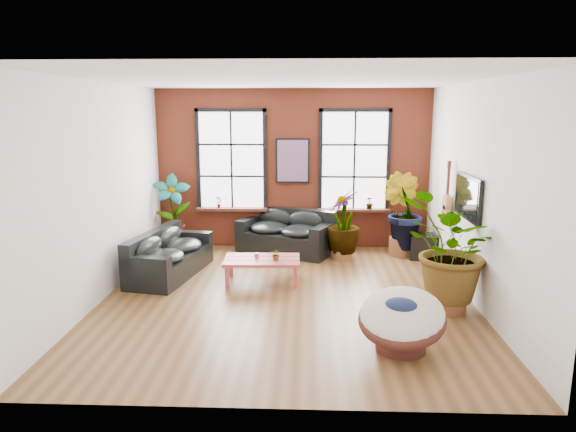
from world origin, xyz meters
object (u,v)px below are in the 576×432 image
at_px(coffee_table, 262,261).
at_px(papasan_chair, 402,318).
at_px(sofa_back, 287,233).
at_px(sofa_left, 168,255).

xyz_separation_m(coffee_table, papasan_chair, (2.03, -2.61, 0.05)).
bearing_deg(papasan_chair, coffee_table, 149.49).
xyz_separation_m(sofa_back, coffee_table, (-0.36, -2.03, -0.03)).
bearing_deg(sofa_left, papasan_chair, -116.79).
relative_size(sofa_left, coffee_table, 1.62).
xyz_separation_m(sofa_left, papasan_chair, (3.83, -2.93, 0.06)).
distance_m(coffee_table, papasan_chair, 3.31).
xyz_separation_m(sofa_back, papasan_chair, (1.66, -4.64, 0.02)).
bearing_deg(papasan_chair, sofa_back, 131.38).
xyz_separation_m(sofa_back, sofa_left, (-2.16, -1.71, -0.04)).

